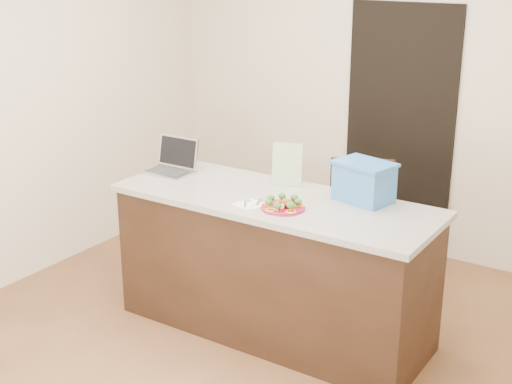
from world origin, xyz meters
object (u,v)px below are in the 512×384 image
Objects in this scene: laptop at (173,162)px; island at (274,265)px; plate at (283,207)px; yogurt_bottle at (281,208)px; blue_box at (364,181)px; chair at (353,221)px; napkin at (250,205)px.

island is at bearing -6.20° from laptop.
yogurt_bottle is (0.02, -0.06, 0.02)m from plate.
blue_box reaches higher than chair.
yogurt_bottle is at bearing -68.25° from plate.
napkin is (-0.20, -0.05, -0.01)m from plate.
yogurt_bottle is at bearing -2.41° from napkin.
yogurt_bottle is (0.18, -0.21, 0.49)m from island.
blue_box is at bearing 55.28° from yogurt_bottle.
laptop reaches higher than plate.
laptop is at bearing -173.88° from chair.
laptop is 1.33m from chair.
yogurt_bottle is 1.10m from laptop.
yogurt_bottle reaches higher than island.
island is 5.27× the size of blue_box.
napkin is 1.03m from chair.
island is 0.50m from napkin.
island is 0.51m from plate.
plate is (0.15, -0.15, 0.47)m from island.
blue_box reaches higher than plate.
plate is 1.06m from laptop.
napkin is 0.88m from laptop.
plate is 3.61× the size of yogurt_bottle.
blue_box is 0.39× the size of chair.
island is 0.76m from chair.
plate is at bearing -117.49° from blue_box.
chair is (0.03, 0.94, -0.38)m from yogurt_bottle.
blue_box is (0.31, 0.45, 0.10)m from yogurt_bottle.
plate is 0.21m from napkin.
island is at bearing -140.32° from blue_box.
napkin is at bearing -19.57° from laptop.
napkin is at bearing -129.87° from chair.
plate is at bearing 14.19° from napkin.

